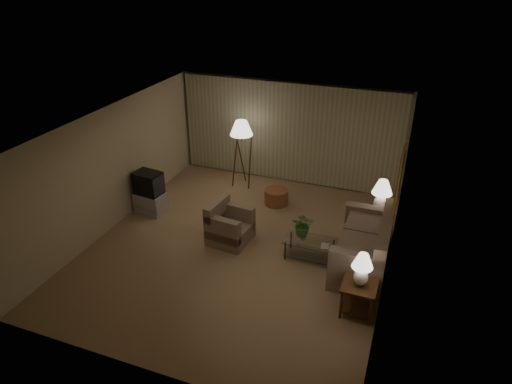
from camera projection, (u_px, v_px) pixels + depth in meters
ground at (240, 246)px, 9.69m from camera, size 7.00×7.00×0.00m
room_shell at (265, 144)px, 10.12m from camera, size 6.04×7.02×2.72m
sofa at (362, 248)px, 8.87m from camera, size 1.97×1.00×0.87m
armchair at (230, 227)px, 9.70m from camera, size 1.00×0.97×0.71m
side_table_near at (359, 293)px, 7.71m from camera, size 0.58×0.58×0.60m
side_table_far at (378, 219)px, 9.87m from camera, size 0.52×0.43×0.60m
table_lamp_near at (362, 267)px, 7.46m from camera, size 0.35×0.35×0.61m
table_lamp_far at (382, 193)px, 9.58m from camera, size 0.43×0.43×0.74m
coffee_table at (309, 247)px, 9.17m from camera, size 1.03×0.56×0.41m
tv_cabinet at (151, 202)px, 10.86m from camera, size 0.83×0.63×0.50m
crt_tv at (148, 183)px, 10.62m from camera, size 0.74×0.60×0.53m
floor_lamp at (242, 153)px, 11.79m from camera, size 0.58×0.58×1.80m
ottoman at (276, 197)px, 11.24m from camera, size 0.69×0.69×0.39m
vase at (303, 236)px, 9.12m from camera, size 0.15×0.15×0.14m
flowers at (303, 223)px, 8.97m from camera, size 0.51×0.46×0.50m
book at (321, 246)px, 8.95m from camera, size 0.18×0.23×0.02m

